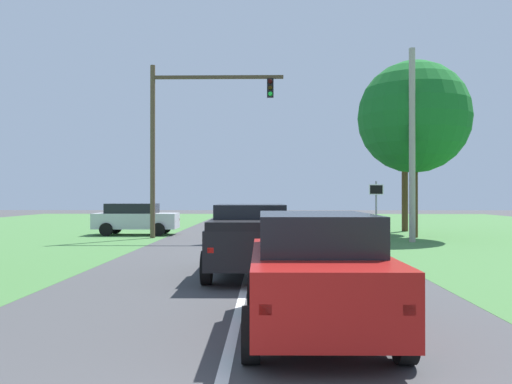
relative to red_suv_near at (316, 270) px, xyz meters
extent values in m
plane|color=#424244|center=(-1.26, 7.50, -0.97)|extent=(120.00, 120.00, 0.00)
cube|color=#9E1411|center=(0.00, -0.06, -0.16)|extent=(1.97, 4.66, 0.91)
cube|color=black|center=(0.00, 0.18, 0.58)|extent=(1.72, 2.90, 0.56)
cube|color=red|center=(-0.76, -2.36, -0.11)|extent=(0.14, 0.06, 0.12)
cube|color=red|center=(0.81, -2.34, -0.11)|extent=(0.14, 0.06, 0.12)
cylinder|color=black|center=(-0.97, 1.37, -0.61)|extent=(0.24, 0.72, 0.72)
cylinder|color=black|center=(0.94, 1.39, -0.61)|extent=(0.24, 0.72, 0.72)
cylinder|color=black|center=(-0.94, -1.50, -0.61)|extent=(0.24, 0.72, 0.72)
cylinder|color=black|center=(0.97, -1.48, -0.61)|extent=(0.24, 0.72, 0.72)
cube|color=black|center=(-1.16, 6.03, -0.11)|extent=(2.06, 4.94, 0.92)
cube|color=black|center=(-1.16, 5.78, 0.62)|extent=(1.80, 1.89, 0.56)
cube|color=black|center=(-1.15, 4.50, 0.44)|extent=(1.94, 1.89, 0.20)
cube|color=red|center=(-1.98, 3.59, -0.07)|extent=(0.14, 0.06, 0.12)
cube|color=red|center=(-0.31, 3.60, -0.07)|extent=(0.14, 0.06, 0.12)
cylinder|color=black|center=(-2.18, 7.55, -0.57)|extent=(0.25, 0.80, 0.80)
cylinder|color=black|center=(-0.15, 7.57, -0.57)|extent=(0.25, 0.80, 0.80)
cylinder|color=black|center=(-2.16, 4.49, -0.57)|extent=(0.25, 0.80, 0.80)
cylinder|color=black|center=(-0.13, 4.51, -0.57)|extent=(0.25, 0.80, 0.80)
cylinder|color=brown|center=(-6.35, 18.34, 3.28)|extent=(0.24, 0.24, 8.50)
cube|color=#4C3D2B|center=(-3.13, 18.34, 6.93)|extent=(6.42, 0.16, 0.16)
cube|color=black|center=(-0.57, 18.34, 6.38)|extent=(0.32, 0.28, 0.90)
sphere|color=black|center=(-0.57, 18.19, 6.68)|extent=(0.22, 0.22, 0.22)
sphere|color=black|center=(-0.57, 18.19, 6.38)|extent=(0.22, 0.22, 0.22)
sphere|color=#1ED83F|center=(-0.57, 18.19, 6.08)|extent=(0.22, 0.22, 0.22)
cylinder|color=gray|center=(3.83, 14.52, 0.37)|extent=(0.08, 0.08, 2.69)
cube|color=white|center=(3.83, 14.49, 1.37)|extent=(0.60, 0.03, 0.44)
cube|color=black|center=(3.83, 14.48, 1.37)|extent=(0.52, 0.01, 0.36)
cylinder|color=#4C351E|center=(6.60, 18.94, 0.99)|extent=(0.36, 0.36, 3.91)
sphere|color=#196826|center=(6.60, 18.94, 5.03)|extent=(5.57, 5.57, 5.57)
cube|color=silver|center=(-7.66, 20.49, -0.23)|extent=(4.37, 1.88, 0.81)
cube|color=black|center=(-7.88, 20.49, 0.43)|extent=(2.63, 1.64, 0.51)
cube|color=red|center=(-5.51, 19.77, -0.19)|extent=(0.06, 0.14, 0.12)
cube|color=red|center=(-5.52, 21.27, -0.19)|extent=(0.06, 0.14, 0.12)
cylinder|color=black|center=(-9.00, 19.56, -0.63)|extent=(0.68, 0.23, 0.68)
cylinder|color=black|center=(-9.02, 21.39, -0.63)|extent=(0.68, 0.23, 0.68)
cylinder|color=black|center=(-6.30, 19.59, -0.63)|extent=(0.68, 0.23, 0.68)
cylinder|color=black|center=(-6.32, 21.42, -0.63)|extent=(0.68, 0.23, 0.68)
cylinder|color=#9E998E|center=(5.81, 16.31, 3.39)|extent=(0.28, 0.28, 8.73)
cylinder|color=#4C351E|center=(7.30, 23.53, 1.85)|extent=(0.36, 0.36, 5.64)
sphere|color=#1B592A|center=(7.30, 23.53, 6.02)|extent=(3.63, 3.63, 3.63)
camera|label=1|loc=(-0.75, -8.37, 1.14)|focal=38.35mm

